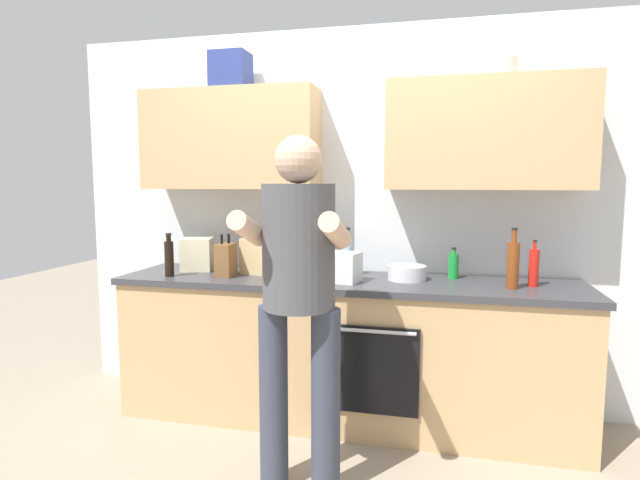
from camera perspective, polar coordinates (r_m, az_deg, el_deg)
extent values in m
plane|color=gray|center=(3.47, 2.75, -19.10)|extent=(12.00, 12.00, 0.00)
cube|color=silver|center=(3.49, 3.95, 2.39)|extent=(4.00, 0.06, 2.50)
cube|color=tan|center=(3.54, -9.85, 10.86)|extent=(1.17, 0.32, 0.65)
cube|color=tan|center=(3.27, 17.93, 11.03)|extent=(1.17, 0.32, 0.65)
cylinder|color=silver|center=(3.32, 18.40, 17.47)|extent=(0.30, 0.30, 0.10)
cube|color=navy|center=(3.60, -9.85, 17.93)|extent=(0.24, 0.20, 0.24)
cube|color=tan|center=(3.31, 2.79, -12.37)|extent=(2.80, 0.60, 0.86)
cube|color=#38383D|center=(3.19, 2.83, -4.69)|extent=(2.84, 0.64, 0.04)
cube|color=black|center=(2.98, 5.39, -14.12)|extent=(0.56, 0.02, 0.50)
cylinder|color=silver|center=(2.89, 5.38, -10.00)|extent=(0.52, 0.02, 0.02)
cylinder|color=#383D4C|center=(2.63, -5.15, -16.91)|extent=(0.14, 0.14, 0.91)
cylinder|color=#383D4C|center=(2.57, 0.63, -17.50)|extent=(0.14, 0.14, 0.91)
cylinder|color=#4C4C51|center=(2.40, -2.38, -0.71)|extent=(0.34, 0.34, 0.58)
sphere|color=#D8AD8C|center=(2.38, -2.42, 8.89)|extent=(0.22, 0.22, 0.22)
cylinder|color=#D8AD8C|center=(2.34, -7.91, 1.20)|extent=(0.09, 0.31, 0.19)
cylinder|color=#D8AD8C|center=(2.22, 1.73, 0.99)|extent=(0.09, 0.31, 0.19)
cylinder|color=silver|center=(3.29, 2.99, -1.97)|extent=(0.08, 0.08, 0.23)
cylinder|color=silver|center=(3.27, 3.01, 0.56)|extent=(0.03, 0.03, 0.06)
cylinder|color=black|center=(3.27, 3.01, 1.25)|extent=(0.04, 0.04, 0.02)
cylinder|color=#471419|center=(3.38, -1.67, -2.32)|extent=(0.05, 0.05, 0.16)
cylinder|color=#471419|center=(3.36, -1.67, -0.60)|extent=(0.02, 0.02, 0.04)
cylinder|color=black|center=(3.36, -1.67, -0.15)|extent=(0.03, 0.03, 0.01)
cylinder|color=black|center=(3.39, -16.33, -2.02)|extent=(0.06, 0.06, 0.22)
cylinder|color=black|center=(3.38, -16.40, 0.16)|extent=(0.03, 0.03, 0.04)
cylinder|color=black|center=(3.38, -16.42, 0.60)|extent=(0.03, 0.03, 0.01)
cylinder|color=#8C4C14|center=(3.08, -2.85, -2.81)|extent=(0.05, 0.05, 0.20)
cylinder|color=#8C4C14|center=(3.06, -2.87, -0.29)|extent=(0.02, 0.02, 0.07)
cylinder|color=black|center=(3.05, -2.87, 0.46)|extent=(0.03, 0.03, 0.01)
cylinder|color=orange|center=(3.11, -5.52, -3.06)|extent=(0.05, 0.05, 0.17)
cylinder|color=orange|center=(3.10, -5.54, -1.04)|extent=(0.02, 0.02, 0.05)
cylinder|color=black|center=(3.09, -5.55, -0.45)|extent=(0.02, 0.02, 0.01)
cylinder|color=brown|center=(3.08, 20.56, -2.68)|extent=(0.07, 0.07, 0.26)
cylinder|color=brown|center=(3.06, 20.68, 0.37)|extent=(0.03, 0.03, 0.07)
cylinder|color=black|center=(3.05, 20.71, 1.15)|extent=(0.03, 0.03, 0.01)
cylinder|color=#198C33|center=(3.30, 14.52, -2.86)|extent=(0.06, 0.06, 0.15)
cylinder|color=#198C33|center=(3.28, 14.57, -1.30)|extent=(0.02, 0.02, 0.03)
cylinder|color=black|center=(3.28, 14.58, -0.91)|extent=(0.03, 0.03, 0.01)
cylinder|color=red|center=(3.19, 22.56, -2.87)|extent=(0.06, 0.06, 0.21)
cylinder|color=red|center=(3.18, 22.65, -0.57)|extent=(0.02, 0.02, 0.04)
cylinder|color=black|center=(3.17, 22.68, -0.08)|extent=(0.02, 0.02, 0.01)
cylinder|color=white|center=(3.23, -0.93, -3.22)|extent=(0.09, 0.09, 0.11)
cylinder|color=silver|center=(3.20, 9.59, -3.58)|extent=(0.23, 0.23, 0.09)
cube|color=brown|center=(3.32, -10.39, -2.19)|extent=(0.10, 0.14, 0.21)
cylinder|color=black|center=(3.29, -10.81, 0.08)|extent=(0.02, 0.02, 0.06)
cylinder|color=black|center=(3.31, -10.06, 0.15)|extent=(0.02, 0.02, 0.06)
cube|color=silver|center=(3.09, 2.26, -2.99)|extent=(0.26, 0.21, 0.18)
cube|color=beige|center=(3.58, -13.41, -1.54)|extent=(0.24, 0.23, 0.22)
cube|color=tan|center=(3.40, -6.20, -1.72)|extent=(0.28, 0.25, 0.23)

